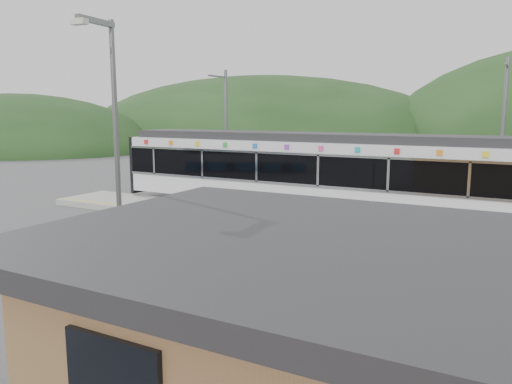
% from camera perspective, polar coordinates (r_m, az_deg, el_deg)
% --- Properties ---
extents(ground, '(120.00, 120.00, 0.00)m').
position_cam_1_polar(ground, '(18.00, 1.14, -6.05)').
color(ground, '#4C4C4F').
rests_on(ground, ground).
extents(hills, '(146.00, 149.00, 26.00)m').
position_cam_1_polar(hills, '(21.32, 23.04, -4.38)').
color(hills, '#1E3D19').
rests_on(hills, ground).
extents(platform, '(26.00, 3.20, 0.30)m').
position_cam_1_polar(platform, '(20.86, 5.33, -3.53)').
color(platform, '#9E9E99').
rests_on(platform, ground).
extents(yellow_line, '(26.00, 0.10, 0.01)m').
position_cam_1_polar(yellow_line, '(19.67, 3.83, -3.84)').
color(yellow_line, yellow).
rests_on(yellow_line, platform).
extents(train, '(20.44, 3.01, 3.74)m').
position_cam_1_polar(train, '(23.12, 7.35, 2.49)').
color(train, black).
rests_on(train, ground).
extents(catenary_mast_west, '(0.18, 1.80, 7.00)m').
position_cam_1_polar(catenary_mast_west, '(28.30, -3.47, 6.99)').
color(catenary_mast_west, slate).
rests_on(catenary_mast_west, ground).
extents(catenary_mast_east, '(0.18, 1.80, 7.00)m').
position_cam_1_polar(catenary_mast_east, '(24.03, 26.31, 5.67)').
color(catenary_mast_east, slate).
rests_on(catenary_mast_east, ground).
extents(station_shelter, '(9.20, 6.20, 3.00)m').
position_cam_1_polar(station_shelter, '(7.43, 10.68, -16.29)').
color(station_shelter, olive).
rests_on(station_shelter, ground).
extents(lamp_post, '(0.37, 1.18, 6.77)m').
position_cam_1_polar(lamp_post, '(12.05, -16.10, 5.46)').
color(lamp_post, slate).
rests_on(lamp_post, ground).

